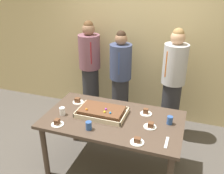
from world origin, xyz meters
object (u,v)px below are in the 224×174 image
(plated_slice_near_right, at_px, (150,126))
(person_serving_front, at_px, (120,79))
(drink_cup_nearest, at_px, (62,111))
(drink_cup_middle, at_px, (170,120))
(person_green_shirt_behind, at_px, (90,69))
(plated_slice_near_left, at_px, (57,123))
(sheet_cake, at_px, (102,112))
(plated_slice_center_front, at_px, (78,101))
(plated_slice_far_left, at_px, (146,112))
(cake_server_utensil, at_px, (167,143))
(party_table, at_px, (113,125))
(drink_cup_far_end, at_px, (89,126))
(person_striped_tie_right, at_px, (173,83))
(plated_slice_far_right, at_px, (137,141))

(plated_slice_near_right, height_order, person_serving_front, person_serving_front)
(drink_cup_nearest, relative_size, drink_cup_middle, 1.00)
(person_green_shirt_behind, bearing_deg, drink_cup_nearest, -21.03)
(plated_slice_near_left, height_order, plated_slice_near_right, plated_slice_near_left)
(sheet_cake, distance_m, plated_slice_center_front, 0.47)
(plated_slice_far_left, relative_size, person_serving_front, 0.09)
(plated_slice_near_left, relative_size, cake_server_utensil, 0.75)
(plated_slice_far_left, height_order, cake_server_utensil, plated_slice_far_left)
(party_table, bearing_deg, plated_slice_far_left, 32.89)
(plated_slice_near_left, bearing_deg, drink_cup_far_end, 5.12)
(sheet_cake, distance_m, person_green_shirt_behind, 1.36)
(party_table, bearing_deg, person_green_shirt_behind, 124.56)
(plated_slice_far_left, height_order, drink_cup_nearest, drink_cup_nearest)
(plated_slice_near_left, relative_size, person_green_shirt_behind, 0.09)
(drink_cup_middle, distance_m, person_striped_tie_right, 0.96)
(plated_slice_near_left, bearing_deg, cake_server_utensil, 3.46)
(plated_slice_center_front, bearing_deg, sheet_cake, -23.69)
(drink_cup_nearest, bearing_deg, plated_slice_center_front, 83.63)
(person_green_shirt_behind, bearing_deg, plated_slice_near_left, -20.25)
(person_serving_front, bearing_deg, drink_cup_nearest, -21.78)
(drink_cup_far_end, height_order, cake_server_utensil, drink_cup_far_end)
(plated_slice_center_front, distance_m, cake_server_utensil, 1.38)
(plated_slice_near_left, bearing_deg, plated_slice_far_left, 31.92)
(party_table, height_order, person_green_shirt_behind, person_green_shirt_behind)
(plated_slice_far_right, xyz_separation_m, drink_cup_middle, (0.28, 0.48, 0.03))
(plated_slice_near_right, xyz_separation_m, drink_cup_far_end, (-0.66, -0.27, 0.03))
(plated_slice_near_right, distance_m, plated_slice_center_front, 1.10)
(person_green_shirt_behind, bearing_deg, plated_slice_near_right, 16.29)
(sheet_cake, bearing_deg, plated_slice_far_left, 20.83)
(drink_cup_middle, distance_m, person_serving_front, 1.37)
(plated_slice_center_front, height_order, person_serving_front, person_serving_front)
(plated_slice_center_front, relative_size, person_striped_tie_right, 0.09)
(cake_server_utensil, bearing_deg, person_green_shirt_behind, 135.82)
(plated_slice_near_right, distance_m, person_green_shirt_behind, 1.82)
(plated_slice_near_right, height_order, person_green_shirt_behind, person_green_shirt_behind)
(cake_server_utensil, height_order, person_green_shirt_behind, person_green_shirt_behind)
(sheet_cake, relative_size, plated_slice_far_right, 4.06)
(plated_slice_near_right, height_order, plated_slice_far_right, plated_slice_near_right)
(person_striped_tie_right, bearing_deg, plated_slice_far_left, 20.68)
(person_striped_tie_right, bearing_deg, sheet_cake, 0.01)
(plated_slice_far_right, relative_size, drink_cup_far_end, 1.50)
(party_table, bearing_deg, drink_cup_far_end, -120.46)
(plated_slice_far_right, bearing_deg, plated_slice_far_left, 93.51)
(drink_cup_nearest, xyz_separation_m, drink_cup_far_end, (0.44, -0.19, 0.00))
(plated_slice_near_left, height_order, person_green_shirt_behind, person_green_shirt_behind)
(drink_cup_middle, bearing_deg, person_green_shirt_behind, 143.68)
(sheet_cake, bearing_deg, drink_cup_middle, 4.79)
(party_table, distance_m, drink_cup_middle, 0.70)
(plated_slice_near_left, distance_m, plated_slice_center_front, 0.57)
(cake_server_utensil, height_order, person_striped_tie_right, person_striped_tie_right)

